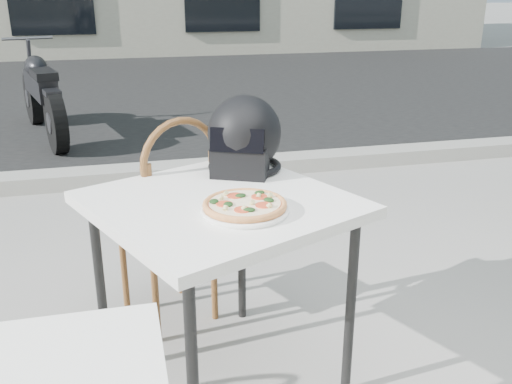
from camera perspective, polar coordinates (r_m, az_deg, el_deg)
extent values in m
cube|color=black|center=(8.51, -9.63, 9.94)|extent=(30.00, 8.00, 0.00)
cube|color=#99978F|center=(4.62, -5.52, 2.26)|extent=(30.00, 0.25, 0.12)
cube|color=white|center=(1.99, -3.61, -1.23)|extent=(1.07, 1.07, 0.04)
cylinder|color=black|center=(1.78, -6.32, -18.46)|extent=(0.05, 0.05, 0.73)
cylinder|color=black|center=(2.14, 9.42, -11.47)|extent=(0.05, 0.05, 0.73)
cylinder|color=black|center=(2.29, -15.24, -9.61)|extent=(0.05, 0.05, 0.73)
cylinder|color=black|center=(2.57, -1.45, -5.40)|extent=(0.05, 0.05, 0.73)
cylinder|color=white|center=(1.86, -1.13, -1.92)|extent=(0.29, 0.29, 0.01)
torus|color=white|center=(1.86, -1.13, -1.76)|extent=(0.30, 0.30, 0.01)
cylinder|color=#DF9251|center=(1.85, -1.13, -1.38)|extent=(0.35, 0.35, 0.01)
torus|color=#DF9251|center=(1.85, -1.13, -1.22)|extent=(0.36, 0.36, 0.02)
cylinder|color=red|center=(1.85, -1.13, -1.19)|extent=(0.31, 0.31, 0.00)
cylinder|color=#FFEBC3|center=(1.85, -1.13, -1.11)|extent=(0.30, 0.30, 0.00)
cylinder|color=#DB4726|center=(1.89, 0.33, -0.47)|extent=(0.07, 0.07, 0.00)
cylinder|color=#DB4726|center=(1.91, -2.12, -0.36)|extent=(0.07, 0.07, 0.00)
cylinder|color=#DB4726|center=(1.84, -3.17, -1.20)|extent=(0.07, 0.07, 0.00)
cylinder|color=#DB4726|center=(1.79, -1.35, -1.77)|extent=(0.07, 0.07, 0.00)
cylinder|color=#DB4726|center=(1.82, 0.77, -1.32)|extent=(0.07, 0.07, 0.00)
ellipsoid|color=#173613|center=(1.90, -1.55, -0.35)|extent=(0.05, 0.04, 0.01)
ellipsoid|color=#173613|center=(1.83, -2.80, -1.23)|extent=(0.04, 0.05, 0.01)
ellipsoid|color=#173613|center=(1.86, 1.29, -0.78)|extent=(0.04, 0.05, 0.01)
ellipsoid|color=#173613|center=(1.78, -0.68, -1.77)|extent=(0.05, 0.04, 0.01)
ellipsoid|color=#173613|center=(1.93, 0.35, -0.07)|extent=(0.05, 0.05, 0.01)
ellipsoid|color=#173613|center=(1.85, -4.23, -0.94)|extent=(0.04, 0.04, 0.01)
cylinder|color=#D1C980|center=(1.83, -0.38, -1.06)|extent=(0.02, 0.02, 0.02)
cylinder|color=#D1C980|center=(1.88, -3.51, -0.56)|extent=(0.02, 0.02, 0.02)
cylinder|color=#D1C980|center=(1.89, 0.27, -0.38)|extent=(0.02, 0.03, 0.02)
cylinder|color=#D1C980|center=(1.91, -3.03, -0.14)|extent=(0.02, 0.02, 0.02)
cylinder|color=#D1C980|center=(1.81, 1.33, -1.36)|extent=(0.02, 0.02, 0.02)
cylinder|color=#D1C980|center=(1.79, -3.08, -1.61)|extent=(0.02, 0.03, 0.02)
cylinder|color=#D1C980|center=(1.89, 1.44, -0.34)|extent=(0.02, 0.03, 0.02)
cylinder|color=#D1C980|center=(1.79, -1.20, -1.61)|extent=(0.02, 0.02, 0.02)
ellipsoid|color=black|center=(2.25, -1.16, 5.90)|extent=(0.39, 0.40, 0.30)
cube|color=black|center=(2.19, -1.64, 3.00)|extent=(0.24, 0.19, 0.12)
torus|color=black|center=(2.29, -1.14, 2.64)|extent=(0.39, 0.39, 0.03)
cube|color=black|center=(2.13, -1.90, 5.18)|extent=(0.20, 0.12, 0.09)
cube|color=brown|center=(2.59, -8.96, -4.11)|extent=(0.50, 0.50, 0.03)
cylinder|color=brown|center=(2.86, -7.60, -6.32)|extent=(0.04, 0.04, 0.41)
cylinder|color=brown|center=(2.74, -13.02, -7.94)|extent=(0.04, 0.04, 0.41)
cylinder|color=brown|center=(2.64, -4.21, -8.65)|extent=(0.04, 0.04, 0.41)
cylinder|color=brown|center=(2.51, -9.99, -10.58)|extent=(0.04, 0.04, 0.41)
cylinder|color=brown|center=(2.46, -4.33, -0.29)|extent=(0.04, 0.04, 0.39)
cylinder|color=brown|center=(2.32, -10.49, -1.88)|extent=(0.04, 0.04, 0.39)
torus|color=brown|center=(2.32, -7.51, 3.02)|extent=(0.35, 0.18, 0.37)
cylinder|color=black|center=(6.80, -21.39, 8.76)|extent=(0.26, 0.58, 0.57)
cylinder|color=slate|center=(6.80, -21.39, 8.76)|extent=(0.18, 0.22, 0.19)
cylinder|color=black|center=(5.50, -19.37, 6.58)|extent=(0.26, 0.58, 0.57)
cylinder|color=slate|center=(5.50, -19.37, 6.58)|extent=(0.18, 0.22, 0.19)
cube|color=black|center=(6.11, -20.76, 9.97)|extent=(0.42, 1.02, 0.21)
ellipsoid|color=black|center=(6.23, -21.15, 11.62)|extent=(0.31, 0.44, 0.21)
cube|color=black|center=(5.81, -20.49, 10.98)|extent=(0.31, 0.51, 0.08)
cylinder|color=slate|center=(6.68, -21.63, 11.23)|extent=(0.12, 0.31, 0.68)
cylinder|color=slate|center=(6.53, -21.88, 14.08)|extent=(0.49, 0.16, 0.03)
cube|color=black|center=(5.47, -19.73, 9.34)|extent=(0.18, 0.24, 0.05)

